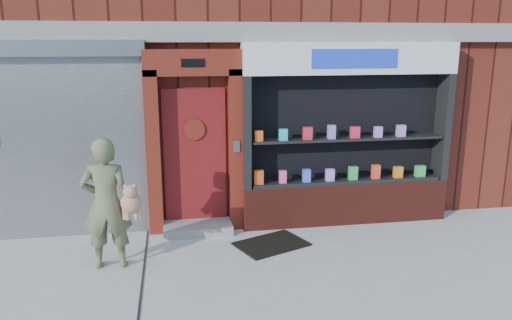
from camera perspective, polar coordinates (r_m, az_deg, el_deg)
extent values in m
plane|color=#9E9E99|center=(6.75, 0.70, -13.19)|extent=(80.00, 80.00, 0.00)
cube|color=gray|center=(7.92, -1.78, 14.40)|extent=(12.00, 0.16, 0.30)
cube|color=gray|center=(8.26, -22.81, 1.08)|extent=(3.00, 0.10, 2.80)
cube|color=slate|center=(8.04, -23.91, 11.62)|extent=(3.10, 0.30, 0.24)
cube|color=#51160D|center=(7.98, -11.63, 0.73)|extent=(0.22, 0.28, 2.60)
cube|color=#51160D|center=(8.03, -2.34, 1.09)|extent=(0.22, 0.28, 2.60)
cube|color=#51160D|center=(7.80, -7.27, 11.00)|extent=(1.50, 0.28, 0.40)
cube|color=black|center=(7.65, -7.22, 10.95)|extent=(0.35, 0.01, 0.12)
cube|color=maroon|center=(8.11, -6.99, 0.39)|extent=(1.00, 0.06, 2.20)
cylinder|color=black|center=(7.98, -7.07, 3.48)|extent=(0.28, 0.02, 0.28)
cylinder|color=#51160D|center=(7.97, -7.06, 3.46)|extent=(0.34, 0.02, 0.34)
cube|color=gray|center=(8.19, -6.67, -7.72)|extent=(1.10, 0.55, 0.15)
cube|color=slate|center=(7.87, -2.20, 1.57)|extent=(0.10, 0.02, 0.18)
cube|color=#5D1E16|center=(8.65, 10.06, -4.72)|extent=(3.50, 0.40, 0.70)
cube|color=black|center=(7.94, -1.15, 3.15)|extent=(0.12, 0.40, 1.80)
cube|color=black|center=(9.06, 20.54, 3.60)|extent=(0.12, 0.40, 1.80)
cube|color=black|center=(8.52, 10.00, 3.67)|extent=(3.30, 0.03, 1.80)
cube|color=black|center=(8.54, 10.17, -2.30)|extent=(3.20, 0.36, 0.06)
cube|color=black|center=(8.38, 10.37, 2.44)|extent=(3.20, 0.36, 0.04)
cube|color=white|center=(8.23, 10.77, 11.36)|extent=(3.50, 0.40, 0.50)
cube|color=#1A36C5|center=(8.04, 11.28, 11.29)|extent=(1.40, 0.01, 0.30)
cube|color=#E04B17|center=(8.05, 0.29, -1.98)|extent=(0.15, 0.09, 0.23)
cube|color=#EE4F99|center=(8.13, 3.07, -1.93)|extent=(0.11, 0.09, 0.21)
cube|color=blue|center=(8.23, 5.79, -1.78)|extent=(0.12, 0.09, 0.21)
cube|color=#A784EE|center=(8.34, 8.44, -1.70)|extent=(0.14, 0.09, 0.20)
cube|color=green|center=(8.47, 11.03, -1.48)|extent=(0.14, 0.09, 0.22)
cube|color=#E44228|center=(8.61, 13.52, -1.31)|extent=(0.13, 0.09, 0.24)
cube|color=orange|center=(8.78, 15.92, -1.33)|extent=(0.15, 0.09, 0.19)
cube|color=green|center=(8.96, 18.23, -1.21)|extent=(0.17, 0.09, 0.19)
cube|color=#E55918|center=(7.90, 0.30, 2.77)|extent=(0.13, 0.09, 0.17)
cube|color=#29BAD0|center=(7.97, 3.13, 2.90)|extent=(0.13, 0.09, 0.18)
cube|color=red|center=(8.07, 5.91, 3.05)|extent=(0.15, 0.09, 0.20)
cube|color=#9874D1|center=(8.18, 8.62, 3.19)|extent=(0.12, 0.09, 0.22)
cube|color=red|center=(8.32, 11.24, 3.12)|extent=(0.15, 0.09, 0.19)
cube|color=#B679DB|center=(8.47, 13.78, 3.14)|extent=(0.12, 0.09, 0.18)
cube|color=#B47BDD|center=(8.63, 16.23, 3.23)|extent=(0.14, 0.09, 0.19)
imported|color=#616643|center=(6.99, -16.75, -4.80)|extent=(0.66, 0.43, 1.81)
sphere|color=#A67253|center=(6.86, -14.06, -4.77)|extent=(0.28, 0.28, 0.28)
sphere|color=#A67253|center=(6.77, -14.17, -3.54)|extent=(0.19, 0.19, 0.19)
sphere|color=#A67253|center=(6.75, -14.68, -2.95)|extent=(0.07, 0.07, 0.07)
sphere|color=#A67253|center=(6.74, -13.73, -2.92)|extent=(0.07, 0.07, 0.07)
cylinder|color=#A67253|center=(6.92, -14.77, -5.90)|extent=(0.07, 0.07, 0.17)
cylinder|color=#A67253|center=(6.90, -13.22, -5.85)|extent=(0.07, 0.07, 0.17)
cylinder|color=#A67253|center=(6.89, -14.47, -5.94)|extent=(0.07, 0.07, 0.17)
cylinder|color=#A67253|center=(6.89, -13.54, -5.91)|extent=(0.07, 0.07, 0.17)
cube|color=black|center=(7.69, 1.75, -9.58)|extent=(1.21, 1.05, 0.03)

